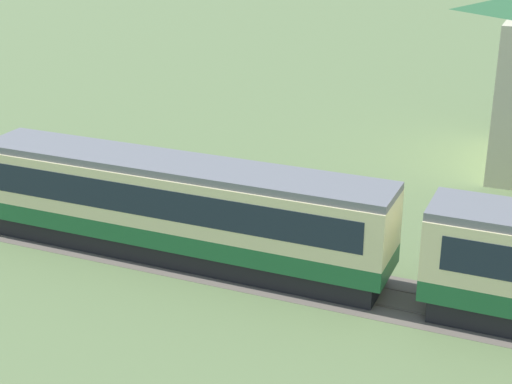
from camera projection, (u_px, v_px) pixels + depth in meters
passenger_train at (185, 206)px, 32.05m from camera, size 94.65×2.91×4.25m
railway_track at (73, 235)px, 35.00m from camera, size 138.07×3.60×0.04m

